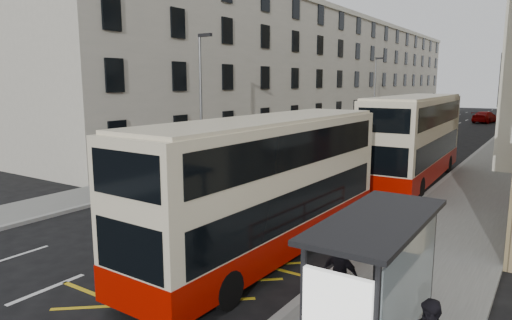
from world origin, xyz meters
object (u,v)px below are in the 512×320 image
Objects in this scene: street_lamp_near at (201,96)px; double_decker_front at (268,187)px; double_decker_rear at (414,139)px; car_dark at (434,113)px; street_lamp_far at (375,90)px; bus_shelter at (378,260)px; pedestrian_far at (340,276)px; car_red at (485,117)px; car_silver at (420,116)px; white_van at (370,129)px.

street_lamp_near is 0.73× the size of double_decker_front.
double_decker_rear is 51.05m from car_dark.
street_lamp_far is (0.00, 30.00, 0.00)m from street_lamp_near.
street_lamp_near reaches higher than bus_shelter.
street_lamp_near is at bearing 139.86° from bus_shelter.
car_red is at bearing -82.41° from pedestrian_far.
pedestrian_far is (13.37, -10.96, -3.67)m from street_lamp_near.
street_lamp_far is 25.37m from car_dark.
bus_shelter is at bearing -36.69° from double_decker_front.
pedestrian_far is 0.37× the size of car_silver.
car_dark is (-12.22, 65.99, -0.31)m from pedestrian_far.
car_red reaches higher than car_dark.
street_lamp_near reaches higher than white_van.
car_dark is 0.75× the size of car_red.
street_lamp_far is 1.78× the size of car_silver.
double_decker_front is 2.06× the size of car_red.
bus_shelter is at bearing 136.36° from pedestrian_far.
pedestrian_far is at bearing -32.36° from double_decker_front.
street_lamp_near is at bearing -85.05° from car_dark.
white_van is at bearing -75.65° from street_lamp_far.
car_silver is (1.15, 16.08, -3.87)m from street_lamp_far.
bus_shelter is 17.75m from double_decker_rear.
street_lamp_far is at bearing -86.48° from car_dark.
bus_shelter is 6.01m from double_decker_front.
double_decker_rear is at bearing -72.87° from car_dark.
pedestrian_far is 38.46m from white_van.
street_lamp_far is at bearing 90.00° from street_lamp_near.
white_van is 20.58m from car_silver.
double_decker_front is 6.72× the size of pedestrian_far.
street_lamp_near is 2.01× the size of car_dark.
street_lamp_far reaches higher than double_decker_rear.
car_red reaches higher than white_van.
street_lamp_near is 1.78× the size of car_silver.
double_decker_front is 64.34m from car_dark.
street_lamp_far is at bearing 105.75° from double_decker_front.
car_dark is at bearing 88.80° from street_lamp_near.
bus_shelter is 2.59× the size of pedestrian_far.
double_decker_rear is at bearing 87.48° from double_decker_front.
car_silver is at bearing 88.57° from street_lamp_near.
bus_shelter is 0.79× the size of car_red.
bus_shelter is at bearing 107.66° from car_red.
pedestrian_far is 0.33× the size of white_van.
car_dark is at bearing -75.97° from pedestrian_far.
double_decker_front is 0.93× the size of double_decker_rear.
car_silver is 0.84× the size of car_red.
car_silver is 1.13× the size of car_dark.
pedestrian_far is at bearing -82.49° from double_decker_rear.
street_lamp_near is 1.63× the size of white_van.
pedestrian_far is 0.41× the size of car_dark.
street_lamp_far is 40.02m from double_decker_front.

